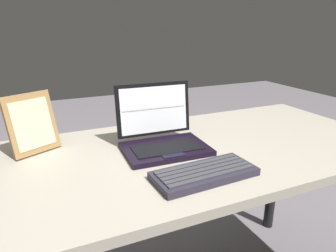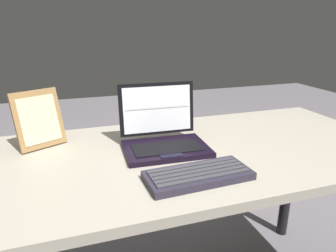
{
  "view_description": "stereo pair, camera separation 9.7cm",
  "coord_description": "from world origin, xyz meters",
  "views": [
    {
      "loc": [
        -0.38,
        -0.84,
        1.11
      ],
      "look_at": [
        0.0,
        -0.0,
        0.8
      ],
      "focal_mm": 32.53,
      "sensor_mm": 36.0,
      "label": 1
    },
    {
      "loc": [
        -0.29,
        -0.88,
        1.11
      ],
      "look_at": [
        0.0,
        -0.0,
        0.8
      ],
      "focal_mm": 32.53,
      "sensor_mm": 36.0,
      "label": 2
    }
  ],
  "objects": [
    {
      "name": "laptop_front",
      "position": [
        -0.0,
        0.04,
        0.75
      ],
      "size": [
        0.28,
        0.23,
        0.21
      ],
      "color": "black",
      "rests_on": "desk"
    },
    {
      "name": "photo_frame",
      "position": [
        -0.4,
        0.19,
        0.81
      ],
      "size": [
        0.17,
        0.12,
        0.2
      ],
      "color": "olive",
      "rests_on": "desk"
    },
    {
      "name": "desk",
      "position": [
        0.0,
        0.0,
        0.63
      ],
      "size": [
        1.64,
        0.68,
        0.71
      ],
      "color": "#9D9685",
      "rests_on": "ground"
    },
    {
      "name": "external_keyboard",
      "position": [
        0.02,
        -0.2,
        0.72
      ],
      "size": [
        0.3,
        0.14,
        0.03
      ],
      "color": "#282433",
      "rests_on": "desk"
    }
  ]
}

